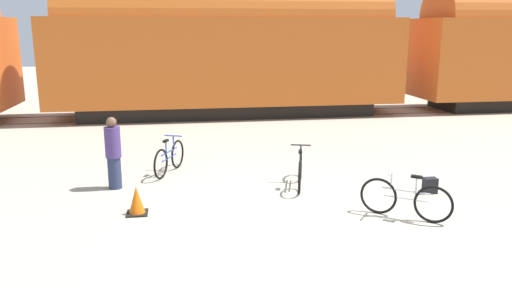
# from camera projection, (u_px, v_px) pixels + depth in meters

# --- Properties ---
(ground_plane) EXTENTS (80.00, 80.00, 0.00)m
(ground_plane) POSITION_uv_depth(u_px,v_px,m) (289.00, 218.00, 9.35)
(ground_plane) COLOR #B2A893
(freight_train) EXTENTS (43.79, 3.16, 5.37)m
(freight_train) POSITION_uv_depth(u_px,v_px,m) (227.00, 46.00, 19.69)
(freight_train) COLOR black
(freight_train) RESTS_ON ground_plane
(rail_near) EXTENTS (55.79, 0.07, 0.01)m
(rail_near) POSITION_uv_depth(u_px,v_px,m) (230.00, 118.00, 19.63)
(rail_near) COLOR #4C4238
(rail_near) RESTS_ON ground_plane
(rail_far) EXTENTS (55.79, 0.07, 0.01)m
(rail_far) POSITION_uv_depth(u_px,v_px,m) (226.00, 112.00, 21.01)
(rail_far) COLOR #4C4238
(rail_far) RESTS_ON ground_plane
(bicycle_black) EXTENTS (0.56, 1.74, 0.89)m
(bicycle_black) POSITION_uv_depth(u_px,v_px,m) (300.00, 170.00, 11.18)
(bicycle_black) COLOR black
(bicycle_black) RESTS_ON ground_plane
(bicycle_blue) EXTENTS (0.72, 1.58, 0.90)m
(bicycle_blue) POSITION_uv_depth(u_px,v_px,m) (169.00, 158.00, 12.16)
(bicycle_blue) COLOR black
(bicycle_blue) RESTS_ON ground_plane
(bicycle_silver) EXTENTS (1.40, 1.07, 0.88)m
(bicycle_silver) POSITION_uv_depth(u_px,v_px,m) (405.00, 199.00, 9.27)
(bicycle_silver) COLOR black
(bicycle_silver) RESTS_ON ground_plane
(person_in_purple) EXTENTS (0.34, 0.34, 1.60)m
(person_in_purple) POSITION_uv_depth(u_px,v_px,m) (113.00, 153.00, 10.91)
(person_in_purple) COLOR #283351
(person_in_purple) RESTS_ON ground_plane
(backpack) EXTENTS (0.28, 0.20, 0.34)m
(backpack) POSITION_uv_depth(u_px,v_px,m) (430.00, 185.00, 10.73)
(backpack) COLOR black
(backpack) RESTS_ON ground_plane
(traffic_cone) EXTENTS (0.40, 0.40, 0.55)m
(traffic_cone) POSITION_uv_depth(u_px,v_px,m) (137.00, 201.00, 9.50)
(traffic_cone) COLOR black
(traffic_cone) RESTS_ON ground_plane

